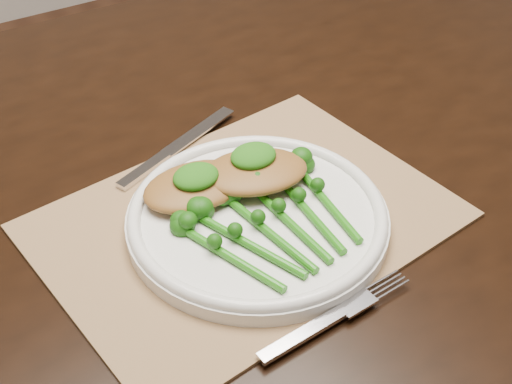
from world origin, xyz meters
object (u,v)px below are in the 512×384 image
chicken_fillet_left (195,186)px  broccolini_bundle (280,228)px  dinner_plate (258,217)px  dining_table (239,329)px  placemat (245,220)px

chicken_fillet_left → broccolini_bundle: same height
dinner_plate → dining_table: bearing=68.2°
placemat → dinner_plate: dinner_plate is taller
dinner_plate → broccolini_bundle: 0.04m
dinner_plate → chicken_fillet_left: (-0.04, 0.06, 0.02)m
dining_table → placemat: bearing=-115.3°
dinner_plate → placemat: bearing=109.7°
dining_table → dinner_plate: (-0.06, -0.16, 0.39)m
dining_table → dinner_plate: bearing=-111.0°
placemat → dinner_plate: (0.01, -0.02, 0.01)m
dining_table → broccolini_bundle: (-0.06, -0.19, 0.40)m
broccolini_bundle → placemat: bearing=95.0°
chicken_fillet_left → dining_table: bearing=45.0°
dinner_plate → chicken_fillet_left: bearing=122.3°
dinner_plate → chicken_fillet_left: size_ratio=2.38×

